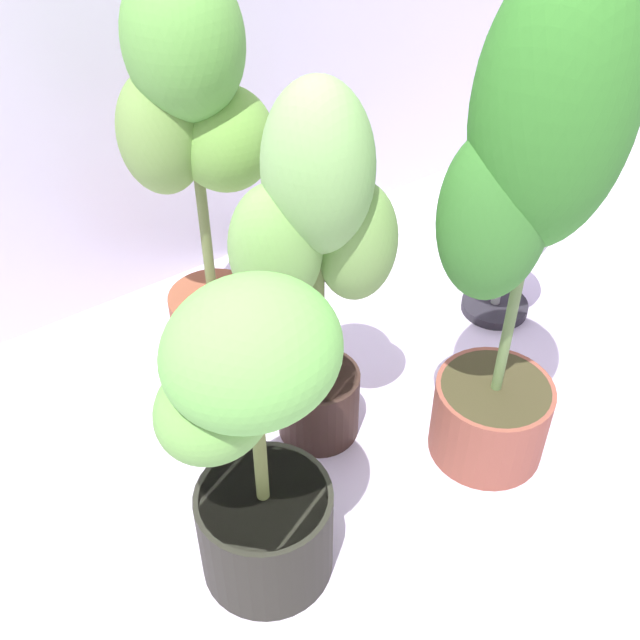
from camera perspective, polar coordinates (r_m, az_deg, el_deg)
name	(u,v)px	position (r m, az deg, el deg)	size (l,w,h in m)	color
ground_plane	(342,470)	(1.74, 1.63, -10.97)	(8.00, 8.00, 0.00)	silver
potted_plant_back_center	(196,140)	(1.71, -9.15, 12.95)	(0.34, 0.29, 0.96)	brown
potted_plant_center	(316,250)	(1.48, -0.27, 5.15)	(0.37, 0.27, 0.85)	#34221B
potted_plant_front_left	(252,438)	(1.31, -5.01, -8.63)	(0.34, 0.28, 0.68)	#28281F
potted_plant_front_right	(526,213)	(1.41, 14.90, 7.65)	(0.36, 0.30, 1.07)	brown
floor_fan	(509,227)	(2.03, 13.77, 6.66)	(0.32, 0.32, 0.40)	#25232A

